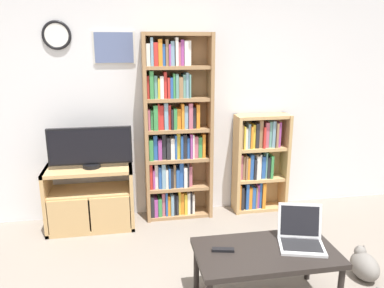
# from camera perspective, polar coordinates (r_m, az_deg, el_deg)

# --- Properties ---
(wall_back) EXTENTS (5.62, 0.09, 2.60)m
(wall_back) POSITION_cam_1_polar(r_m,az_deg,el_deg) (4.12, -3.39, 6.83)
(wall_back) COLOR silver
(wall_back) RESTS_ON ground_plane
(tv_stand) EXTENTS (0.89, 0.44, 0.67)m
(tv_stand) POSITION_cam_1_polar(r_m,az_deg,el_deg) (4.09, -15.21, -7.88)
(tv_stand) COLOR tan
(tv_stand) RESTS_ON ground_plane
(television) EXTENTS (0.83, 0.18, 0.42)m
(television) POSITION_cam_1_polar(r_m,az_deg,el_deg) (3.91, -15.22, -0.48)
(television) COLOR black
(television) RESTS_ON tv_stand
(bookshelf_tall) EXTENTS (0.73, 0.26, 2.00)m
(bookshelf_tall) POSITION_cam_1_polar(r_m,az_deg,el_deg) (4.03, -2.68, 1.98)
(bookshelf_tall) COLOR #9E754C
(bookshelf_tall) RESTS_ON ground_plane
(bookshelf_short) EXTENTS (0.61, 0.24, 1.13)m
(bookshelf_short) POSITION_cam_1_polar(r_m,az_deg,el_deg) (4.36, 9.96, -2.85)
(bookshelf_short) COLOR tan
(bookshelf_short) RESTS_ON ground_plane
(coffee_table) EXTENTS (1.02, 0.55, 0.45)m
(coffee_table) POSITION_cam_1_polar(r_m,az_deg,el_deg) (2.88, 11.17, -16.40)
(coffee_table) COLOR black
(coffee_table) RESTS_ON ground_plane
(laptop) EXTENTS (0.39, 0.38, 0.28)m
(laptop) POSITION_cam_1_polar(r_m,az_deg,el_deg) (2.97, 16.23, -13.22)
(laptop) COLOR silver
(laptop) RESTS_ON coffee_table
(remote_near_laptop) EXTENTS (0.17, 0.08, 0.02)m
(remote_near_laptop) POSITION_cam_1_polar(r_m,az_deg,el_deg) (2.80, 4.75, -15.77)
(remote_near_laptop) COLOR black
(remote_near_laptop) RESTS_ON coffee_table
(cat) EXTENTS (0.21, 0.51, 0.26)m
(cat) POSITION_cam_1_polar(r_m,az_deg,el_deg) (3.56, 24.73, -16.44)
(cat) COLOR slate
(cat) RESTS_ON ground_plane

